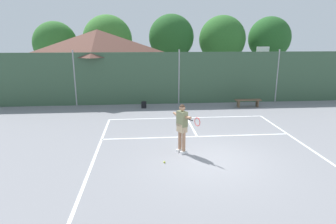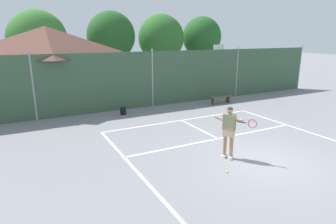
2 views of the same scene
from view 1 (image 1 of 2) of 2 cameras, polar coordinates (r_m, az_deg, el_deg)
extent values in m
plane|color=gray|center=(10.50, 8.24, -9.27)|extent=(120.00, 120.00, 0.00)
cube|color=white|center=(15.59, 3.70, -1.13)|extent=(8.20, 0.10, 0.01)
cube|color=white|center=(10.39, -14.70, -9.85)|extent=(0.10, 11.00, 0.01)
cube|color=white|center=(12.08, 27.72, -7.60)|extent=(0.10, 11.00, 0.01)
cube|color=white|center=(12.75, 5.73, -4.80)|extent=(8.20, 0.10, 0.01)
cube|color=white|center=(14.13, 4.63, -2.82)|extent=(0.10, 2.97, 0.01)
cube|color=#38563D|center=(18.65, 2.16, 6.65)|extent=(26.00, 0.05, 3.29)
cylinder|color=#99999E|center=(18.97, -17.84, 6.32)|extent=(0.09, 0.09, 3.44)
cylinder|color=#99999E|center=(18.64, 2.16, 6.88)|extent=(0.09, 0.09, 3.44)
cylinder|color=#99999E|center=(20.49, 20.64, 6.66)|extent=(0.09, 0.09, 3.44)
cylinder|color=yellow|center=(21.83, 17.67, 6.82)|extent=(0.12, 0.12, 3.05)
cube|color=white|center=(21.60, 18.12, 11.32)|extent=(0.90, 0.06, 0.60)
torus|color=#D85919|center=(21.36, 18.36, 10.68)|extent=(0.48, 0.48, 0.02)
cube|color=silver|center=(21.75, -13.30, 6.97)|extent=(6.91, 4.75, 2.96)
pyramid|color=brown|center=(21.58, -13.67, 13.17)|extent=(7.46, 5.13, 1.74)
cylinder|color=brown|center=(29.13, -20.79, 7.26)|extent=(0.36, 0.36, 1.95)
ellipsoid|color=#2D6628|center=(28.96, -21.27, 12.44)|extent=(3.91, 3.52, 3.91)
cylinder|color=brown|center=(28.22, -11.46, 7.78)|extent=(0.36, 0.36, 2.02)
ellipsoid|color=#38752D|center=(28.04, -11.76, 13.69)|extent=(4.48, 4.03, 4.48)
cylinder|color=brown|center=(28.16, 0.64, 8.43)|extent=(0.36, 0.36, 2.39)
ellipsoid|color=#235623|center=(28.00, 0.66, 14.49)|extent=(4.19, 3.77, 4.19)
cylinder|color=brown|center=(29.06, 10.33, 8.11)|extent=(0.36, 0.36, 2.11)
ellipsoid|color=#2D6628|center=(28.89, 10.60, 13.87)|extent=(4.40, 3.96, 4.40)
cylinder|color=brown|center=(30.60, 18.84, 8.11)|extent=(0.36, 0.36, 2.35)
ellipsoid|color=#235623|center=(30.44, 19.30, 13.52)|extent=(4.05, 3.64, 4.05)
cube|color=silver|center=(11.09, 2.33, -7.51)|extent=(0.29, 0.23, 0.10)
cube|color=silver|center=(10.91, 3.07, -7.90)|extent=(0.29, 0.23, 0.10)
cylinder|color=#A37556|center=(10.92, 2.35, -5.27)|extent=(0.13, 0.13, 0.82)
cylinder|color=#A37556|center=(10.74, 3.11, -5.63)|extent=(0.13, 0.13, 0.82)
cube|color=tan|center=(10.68, 2.76, -3.08)|extent=(0.38, 0.43, 0.32)
cube|color=#6B704C|center=(10.58, 2.78, -1.33)|extent=(0.40, 0.47, 0.56)
sphere|color=#A37556|center=(10.48, 2.81, 0.83)|extent=(0.22, 0.22, 0.22)
sphere|color=black|center=(10.47, 2.81, 0.93)|extent=(0.21, 0.21, 0.21)
cylinder|color=#A37556|center=(10.42, 3.55, -1.03)|extent=(0.35, 0.53, 0.17)
cylinder|color=#A37556|center=(10.79, 1.90, -0.74)|extent=(0.32, 0.49, 0.22)
cylinder|color=black|center=(10.29, 4.33, -1.53)|extent=(0.18, 0.28, 0.04)
torus|color=red|center=(10.06, 5.78, -1.94)|extent=(0.17, 0.28, 0.30)
cylinder|color=silver|center=(10.06, 5.78, -1.94)|extent=(0.13, 0.23, 0.26)
sphere|color=#CCE033|center=(10.14, -0.74, -9.80)|extent=(0.07, 0.07, 0.07)
cube|color=black|center=(17.72, -4.75, 1.43)|extent=(0.30, 0.22, 0.40)
cube|color=black|center=(17.62, -4.81, 1.09)|extent=(0.23, 0.09, 0.18)
torus|color=black|center=(17.67, -4.77, 2.13)|extent=(0.09, 0.03, 0.09)
cube|color=brown|center=(18.51, 15.44, 2.31)|extent=(1.60, 0.36, 0.06)
cube|color=brown|center=(18.35, 13.63, 1.61)|extent=(0.08, 0.32, 0.45)
cube|color=brown|center=(18.77, 17.11, 1.65)|extent=(0.08, 0.32, 0.45)
camera|label=2|loc=(5.53, -63.95, 5.55)|focal=30.37mm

